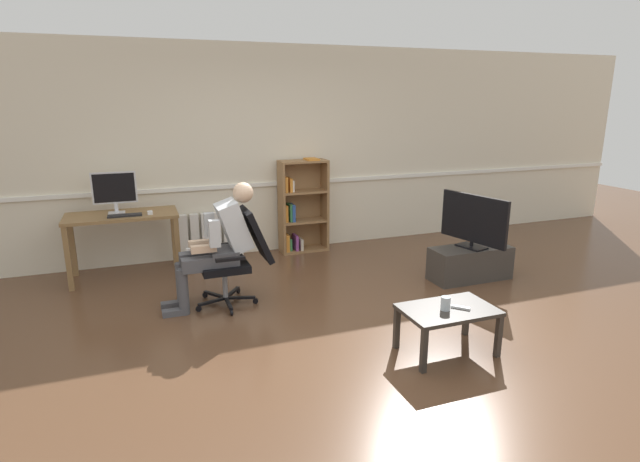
{
  "coord_description": "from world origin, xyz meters",
  "views": [
    {
      "loc": [
        -1.6,
        -3.83,
        2.03
      ],
      "look_at": [
        0.15,
        0.85,
        0.7
      ],
      "focal_mm": 28.14,
      "sensor_mm": 36.0,
      "label": 1
    }
  ],
  "objects_px": {
    "coffee_table": "(448,314)",
    "drinking_glass": "(446,303)",
    "office_chair": "(239,253)",
    "radiator": "(212,235)",
    "spare_remote": "(461,307)",
    "imac_monitor": "(114,190)",
    "computer_mouse": "(150,213)",
    "person_seated": "(219,243)",
    "tv_screen": "(474,220)",
    "computer_desk": "(122,224)",
    "tv_stand": "(470,263)",
    "bookshelf": "(300,208)",
    "keyboard": "(125,215)"
  },
  "relations": [
    {
      "from": "coffee_table",
      "to": "drinking_glass",
      "type": "bearing_deg",
      "value": -155.02
    },
    {
      "from": "office_chair",
      "to": "drinking_glass",
      "type": "relative_size",
      "value": 8.75
    },
    {
      "from": "radiator",
      "to": "spare_remote",
      "type": "xyz_separation_m",
      "value": [
        1.5,
        -3.27,
        0.1
      ]
    },
    {
      "from": "radiator",
      "to": "imac_monitor",
      "type": "bearing_deg",
      "value": -164.09
    },
    {
      "from": "computer_mouse",
      "to": "spare_remote",
      "type": "xyz_separation_m",
      "value": [
        2.24,
        -2.76,
        -0.37
      ]
    },
    {
      "from": "person_seated",
      "to": "spare_remote",
      "type": "bearing_deg",
      "value": 44.63
    },
    {
      "from": "computer_mouse",
      "to": "tv_screen",
      "type": "distance_m",
      "value": 3.66
    },
    {
      "from": "computer_desk",
      "to": "tv_stand",
      "type": "height_order",
      "value": "computer_desk"
    },
    {
      "from": "imac_monitor",
      "to": "person_seated",
      "type": "distance_m",
      "value": 1.64
    },
    {
      "from": "imac_monitor",
      "to": "spare_remote",
      "type": "distance_m",
      "value": 3.98
    },
    {
      "from": "imac_monitor",
      "to": "office_chair",
      "type": "xyz_separation_m",
      "value": [
        1.14,
        -1.29,
        -0.5
      ]
    },
    {
      "from": "bookshelf",
      "to": "tv_screen",
      "type": "relative_size",
      "value": 1.44
    },
    {
      "from": "computer_desk",
      "to": "computer_mouse",
      "type": "xyz_separation_m",
      "value": [
        0.31,
        -0.12,
        0.13
      ]
    },
    {
      "from": "imac_monitor",
      "to": "tv_screen",
      "type": "relative_size",
      "value": 0.55
    },
    {
      "from": "computer_desk",
      "to": "spare_remote",
      "type": "bearing_deg",
      "value": -48.51
    },
    {
      "from": "drinking_glass",
      "to": "keyboard",
      "type": "bearing_deg",
      "value": 131.15
    },
    {
      "from": "computer_desk",
      "to": "drinking_glass",
      "type": "bearing_deg",
      "value": -49.83
    },
    {
      "from": "computer_desk",
      "to": "tv_screen",
      "type": "xyz_separation_m",
      "value": [
        3.71,
        -1.46,
        0.06
      ]
    },
    {
      "from": "drinking_glass",
      "to": "spare_remote",
      "type": "bearing_deg",
      "value": -8.57
    },
    {
      "from": "computer_mouse",
      "to": "spare_remote",
      "type": "height_order",
      "value": "computer_mouse"
    },
    {
      "from": "computer_mouse",
      "to": "drinking_glass",
      "type": "bearing_deg",
      "value": -52.42
    },
    {
      "from": "person_seated",
      "to": "coffee_table",
      "type": "height_order",
      "value": "person_seated"
    },
    {
      "from": "tv_screen",
      "to": "person_seated",
      "type": "bearing_deg",
      "value": 71.28
    },
    {
      "from": "tv_screen",
      "to": "coffee_table",
      "type": "xyz_separation_m",
      "value": [
        -1.25,
        -1.38,
        -0.36
      ]
    },
    {
      "from": "computer_mouse",
      "to": "drinking_glass",
      "type": "distance_m",
      "value": 3.47
    },
    {
      "from": "radiator",
      "to": "coffee_table",
      "type": "relative_size",
      "value": 1.07
    },
    {
      "from": "computer_mouse",
      "to": "drinking_glass",
      "type": "height_order",
      "value": "computer_mouse"
    },
    {
      "from": "tv_screen",
      "to": "coffee_table",
      "type": "relative_size",
      "value": 1.16
    },
    {
      "from": "keyboard",
      "to": "drinking_glass",
      "type": "distance_m",
      "value": 3.62
    },
    {
      "from": "computer_desk",
      "to": "person_seated",
      "type": "height_order",
      "value": "person_seated"
    },
    {
      "from": "tv_screen",
      "to": "coffee_table",
      "type": "height_order",
      "value": "tv_screen"
    },
    {
      "from": "tv_stand",
      "to": "office_chair",
      "type": "bearing_deg",
      "value": 174.49
    },
    {
      "from": "imac_monitor",
      "to": "coffee_table",
      "type": "xyz_separation_m",
      "value": [
        2.51,
        -2.91,
        -0.69
      ]
    },
    {
      "from": "bookshelf",
      "to": "office_chair",
      "type": "relative_size",
      "value": 1.29
    },
    {
      "from": "coffee_table",
      "to": "drinking_glass",
      "type": "xyz_separation_m",
      "value": [
        -0.04,
        -0.02,
        0.11
      ]
    },
    {
      "from": "imac_monitor",
      "to": "radiator",
      "type": "distance_m",
      "value": 1.35
    },
    {
      "from": "radiator",
      "to": "spare_remote",
      "type": "height_order",
      "value": "radiator"
    },
    {
      "from": "bookshelf",
      "to": "drinking_glass",
      "type": "height_order",
      "value": "bookshelf"
    },
    {
      "from": "tv_stand",
      "to": "tv_screen",
      "type": "bearing_deg",
      "value": 13.6
    },
    {
      "from": "imac_monitor",
      "to": "drinking_glass",
      "type": "distance_m",
      "value": 3.87
    },
    {
      "from": "keyboard",
      "to": "spare_remote",
      "type": "relative_size",
      "value": 2.42
    },
    {
      "from": "imac_monitor",
      "to": "office_chair",
      "type": "distance_m",
      "value": 1.79
    },
    {
      "from": "imac_monitor",
      "to": "computer_mouse",
      "type": "relative_size",
      "value": 4.8
    },
    {
      "from": "computer_mouse",
      "to": "tv_screen",
      "type": "relative_size",
      "value": 0.11
    },
    {
      "from": "office_chair",
      "to": "coffee_table",
      "type": "bearing_deg",
      "value": 40.03
    },
    {
      "from": "bookshelf",
      "to": "spare_remote",
      "type": "bearing_deg",
      "value": -84.39
    },
    {
      "from": "tv_screen",
      "to": "keyboard",
      "type": "bearing_deg",
      "value": 56.6
    },
    {
      "from": "coffee_table",
      "to": "computer_mouse",
      "type": "bearing_deg",
      "value": 128.38
    },
    {
      "from": "imac_monitor",
      "to": "radiator",
      "type": "relative_size",
      "value": 0.59
    },
    {
      "from": "computer_desk",
      "to": "computer_mouse",
      "type": "distance_m",
      "value": 0.35
    }
  ]
}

